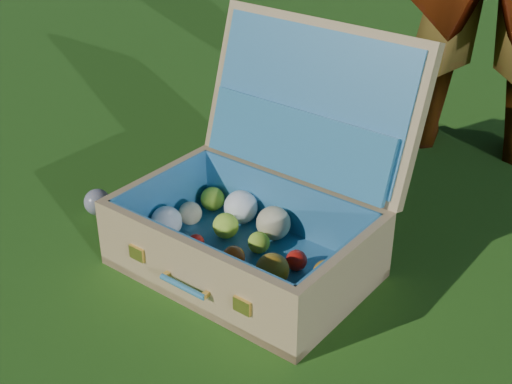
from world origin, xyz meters
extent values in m
plane|color=#215114|center=(0.00, 0.00, 0.00)|extent=(60.00, 60.00, 0.00)
sphere|color=#4367AF|center=(-0.60, -0.09, 0.04)|extent=(0.08, 0.08, 0.08)
cube|color=tan|center=(-0.09, -0.19, 0.01)|extent=(0.73, 0.58, 0.02)
cube|color=tan|center=(-0.14, -0.38, 0.10)|extent=(0.62, 0.20, 0.19)
cube|color=tan|center=(-0.03, 0.00, 0.10)|extent=(0.62, 0.20, 0.19)
cube|color=tan|center=(-0.38, -0.11, 0.10)|extent=(0.13, 0.37, 0.19)
cube|color=tan|center=(0.21, -0.27, 0.10)|extent=(0.13, 0.37, 0.19)
cube|color=teal|center=(-0.09, -0.19, 0.03)|extent=(0.67, 0.53, 0.01)
cube|color=teal|center=(-0.14, -0.37, 0.11)|extent=(0.57, 0.17, 0.17)
cube|color=teal|center=(-0.04, -0.01, 0.11)|extent=(0.57, 0.17, 0.17)
cube|color=teal|center=(-0.37, -0.11, 0.11)|extent=(0.11, 0.37, 0.17)
cube|color=teal|center=(0.20, -0.27, 0.11)|extent=(0.11, 0.37, 0.17)
cube|color=tan|center=(-0.01, 0.09, 0.39)|extent=(0.66, 0.33, 0.42)
cube|color=teal|center=(-0.01, 0.07, 0.40)|extent=(0.60, 0.28, 0.36)
cube|color=teal|center=(-0.02, 0.03, 0.29)|extent=(0.57, 0.23, 0.18)
cube|color=#F2C659|center=(-0.31, -0.35, 0.10)|extent=(0.05, 0.02, 0.04)
cube|color=#F2C659|center=(0.02, -0.45, 0.10)|extent=(0.05, 0.02, 0.04)
cylinder|color=teal|center=(-0.15, -0.41, 0.08)|extent=(0.14, 0.05, 0.01)
cube|color=#F2C659|center=(-0.21, -0.39, 0.08)|extent=(0.02, 0.02, 0.01)
cube|color=#F2C659|center=(-0.09, -0.42, 0.08)|extent=(0.02, 0.02, 0.01)
sphere|color=#BBE939|center=(-0.36, -0.25, 0.07)|extent=(0.07, 0.07, 0.07)
sphere|color=silver|center=(-0.25, -0.30, 0.06)|extent=(0.06, 0.06, 0.06)
sphere|color=#F05814|center=(-0.11, -0.33, 0.06)|extent=(0.06, 0.06, 0.06)
sphere|color=#0E1648|center=(-0.02, -0.36, 0.07)|extent=(0.07, 0.07, 0.07)
sphere|color=#BBE939|center=(0.12, -0.39, 0.07)|extent=(0.08, 0.08, 0.08)
sphere|color=silver|center=(-0.33, -0.16, 0.07)|extent=(0.09, 0.09, 0.09)
sphere|color=red|center=(-0.22, -0.19, 0.05)|extent=(0.05, 0.05, 0.05)
sphere|color=#F05814|center=(-0.10, -0.23, 0.06)|extent=(0.06, 0.06, 0.06)
sphere|color=#B17817|center=(0.02, -0.26, 0.07)|extent=(0.09, 0.09, 0.09)
sphere|color=#BBE939|center=(0.14, -0.31, 0.07)|extent=(0.07, 0.07, 0.07)
sphere|color=beige|center=(-0.30, -0.08, 0.06)|extent=(0.07, 0.07, 0.07)
sphere|color=#BBE939|center=(-0.18, -0.11, 0.07)|extent=(0.07, 0.07, 0.07)
sphere|color=#BBE939|center=(-0.06, -0.14, 0.06)|extent=(0.06, 0.06, 0.06)
sphere|color=red|center=(0.06, -0.18, 0.06)|extent=(0.06, 0.06, 0.06)
sphere|color=#B17817|center=(0.15, -0.21, 0.07)|extent=(0.07, 0.07, 0.07)
sphere|color=#BBE939|center=(-0.27, 0.02, 0.07)|extent=(0.07, 0.07, 0.07)
sphere|color=silver|center=(-0.17, -0.02, 0.08)|extent=(0.10, 0.10, 0.10)
sphere|color=beige|center=(-0.05, -0.06, 0.08)|extent=(0.10, 0.10, 0.10)
camera|label=1|loc=(0.53, -1.61, 1.11)|focal=50.00mm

